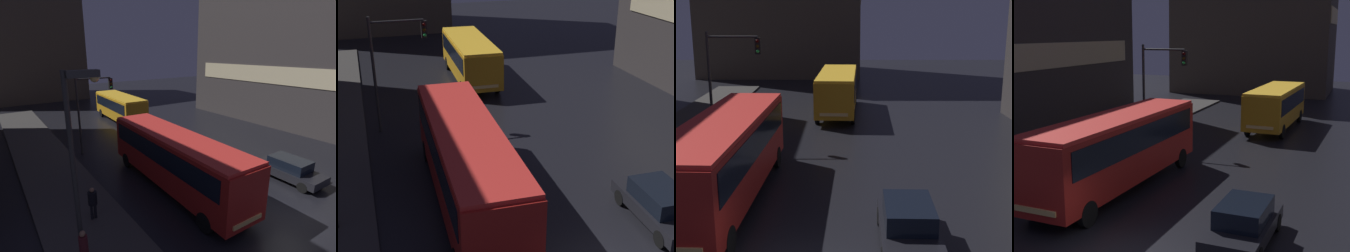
% 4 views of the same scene
% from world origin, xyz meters
% --- Properties ---
extents(sidewalk_left, '(4.00, 48.00, 0.15)m').
position_xyz_m(sidewalk_left, '(-9.00, 10.00, 0.07)').
color(sidewalk_left, '#3D3A38').
rests_on(sidewalk_left, ground).
extents(bus_near, '(2.99, 11.47, 3.42)m').
position_xyz_m(bus_near, '(-3.29, 6.02, 2.11)').
color(bus_near, '#AD1E19').
rests_on(bus_near, ground).
extents(bus_far, '(2.99, 9.47, 3.08)m').
position_xyz_m(bus_far, '(0.84, 22.30, 1.90)').
color(bus_far, orange).
rests_on(bus_far, ground).
extents(car_taxi, '(1.97, 4.33, 1.46)m').
position_xyz_m(car_taxi, '(3.39, 2.48, 0.75)').
color(car_taxi, black).
rests_on(car_taxi, ground).
extents(pedestrian_mid, '(0.57, 0.57, 1.66)m').
position_xyz_m(pedestrian_mid, '(-8.52, 5.57, 1.16)').
color(pedestrian_mid, black).
rests_on(pedestrian_mid, sidewalk_left).
extents(traffic_light_main, '(3.01, 0.35, 6.32)m').
position_xyz_m(traffic_light_main, '(-5.22, 14.58, 4.24)').
color(traffic_light_main, '#2D2D2D').
rests_on(traffic_light_main, ground).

